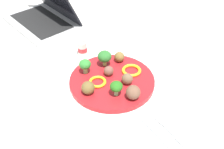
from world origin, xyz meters
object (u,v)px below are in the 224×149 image
object	(u,v)px
meatball_center	(109,71)
knife	(162,137)
laptop	(44,15)
meatball_mid_right	(119,57)
broccoli_floret_mid_left	(105,57)
plate	(112,81)
meatball_far_rim	(89,89)
pepper_ring_mid_left	(132,70)
broccoli_floret_mid_right	(116,87)
yogurt_bottle	(82,48)
napkin	(164,134)
fork	(171,131)
broccoli_floret_front_left	(85,65)
meatball_front_right	(127,79)
pepper_ring_center	(98,82)
meatball_near_rim	(133,92)

from	to	relation	value
meatball_center	knife	xyz separation A→B (m)	(0.28, -0.06, -0.03)
knife	laptop	world-z (taller)	laptop
knife	meatball_mid_right	bearing A→B (deg)	156.29
meatball_mid_right	broccoli_floret_mid_left	bearing A→B (deg)	-106.37
plate	meatball_far_rim	world-z (taller)	meatball_far_rim
pepper_ring_mid_left	meatball_mid_right	bearing A→B (deg)	172.47
broccoli_floret_mid_right	yogurt_bottle	xyz separation A→B (m)	(-0.26, 0.06, -0.02)
napkin	meatball_mid_right	bearing A→B (deg)	158.87
meatball_mid_right	fork	distance (m)	0.34
broccoli_floret_front_left	meatball_front_right	size ratio (longest dim) A/B	1.39
napkin	laptop	bearing A→B (deg)	173.78
meatball_front_right	pepper_ring_center	xyz separation A→B (m)	(-0.06, -0.07, -0.01)
broccoli_floret_mid_right	meatball_near_rim	xyz separation A→B (m)	(0.04, 0.03, -0.01)
meatball_mid_right	broccoli_floret_mid_right	bearing A→B (deg)	-45.75
broccoli_floret_mid_right	napkin	world-z (taller)	broccoli_floret_mid_right
napkin	meatball_near_rim	bearing A→B (deg)	170.69
plate	laptop	size ratio (longest dim) A/B	0.87
fork	meatball_front_right	bearing A→B (deg)	169.32
broccoli_floret_mid_left	pepper_ring_center	xyz separation A→B (m)	(0.06, -0.08, -0.03)
broccoli_floret_mid_right	meatball_front_right	world-z (taller)	broccoli_floret_mid_right
meatball_mid_right	pepper_ring_center	xyz separation A→B (m)	(0.04, -0.13, -0.01)
meatball_mid_right	fork	world-z (taller)	meatball_mid_right
broccoli_floret_front_left	meatball_mid_right	xyz separation A→B (m)	(0.03, 0.13, -0.01)
broccoli_floret_mid_right	meatball_far_rim	bearing A→B (deg)	-134.92
knife	napkin	bearing A→B (deg)	105.39
broccoli_floret_mid_right	pepper_ring_mid_left	world-z (taller)	broccoli_floret_mid_right
broccoli_floret_mid_left	knife	size ratio (longest dim) A/B	0.39
meatball_near_rim	pepper_ring_center	bearing A→B (deg)	-163.60
pepper_ring_mid_left	laptop	size ratio (longest dim) A/B	0.21
meatball_front_right	fork	xyz separation A→B (m)	(0.22, -0.04, -0.03)
broccoli_floret_front_left	pepper_ring_mid_left	bearing A→B (deg)	50.44
meatball_mid_right	meatball_front_right	bearing A→B (deg)	-30.79
knife	pepper_ring_center	bearing A→B (deg)	178.70
meatball_far_rim	laptop	xyz separation A→B (m)	(-0.51, 0.15, 0.00)
broccoli_floret_mid_left	broccoli_floret_front_left	bearing A→B (deg)	-98.70
plate	knife	xyz separation A→B (m)	(0.26, -0.05, -0.00)
broccoli_floret_front_left	meatball_near_rim	xyz separation A→B (m)	(0.19, 0.03, -0.01)
fork	knife	size ratio (longest dim) A/B	0.83
meatball_near_rim	meatball_far_rim	bearing A→B (deg)	-139.47
broccoli_floret_mid_left	yogurt_bottle	size ratio (longest dim) A/B	0.82
fork	laptop	distance (m)	0.77
broccoli_floret_mid_right	meatball_front_right	size ratio (longest dim) A/B	1.36
plate	meatball_front_right	distance (m)	0.06
broccoli_floret_mid_right	pepper_ring_center	xyz separation A→B (m)	(-0.08, -0.01, -0.03)
broccoli_floret_mid_right	meatball_near_rim	world-z (taller)	broccoli_floret_mid_right
meatball_center	yogurt_bottle	xyz separation A→B (m)	(-0.17, 0.02, -0.00)
laptop	meatball_front_right	bearing A→B (deg)	-2.56
broccoli_floret_mid_left	pepper_ring_center	bearing A→B (deg)	-54.17
broccoli_floret_mid_left	pepper_ring_mid_left	size ratio (longest dim) A/B	0.86
meatball_mid_right	knife	xyz separation A→B (m)	(0.32, -0.14, -0.03)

